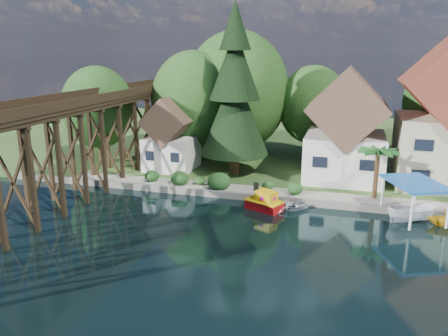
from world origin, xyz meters
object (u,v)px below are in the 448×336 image
Objects in this scene: boat_canopy at (413,205)px; conifer at (235,93)px; trestle_bridge at (79,138)px; tugboat at (265,202)px; boat_white_a at (289,204)px; palm_tree at (378,153)px; boat_yellow at (447,217)px; shed at (171,139)px; house_left at (346,133)px; house_center at (446,123)px.

conifer is at bearing 154.16° from boat_canopy.
trestle_bridge is 7.32× the size of boat_canopy.
boat_white_a is at bearing 23.02° from tugboat.
palm_tree reaches higher than boat_yellow.
conifer reaches higher than tugboat.
boat_canopy is at bearing -25.84° from conifer.
shed is 8.60m from conifer.
shed is 24.90m from boat_canopy.
tugboat is at bearing -177.39° from boat_canopy.
shed is at bearing 168.24° from palm_tree.
boat_white_a is at bearing -114.35° from house_left.
trestle_bridge is 5.63× the size of shed.
house_center is at bearing -71.47° from boat_white_a.
palm_tree is 8.74m from boat_white_a.
shed is (-18.00, -1.50, -1.31)m from house_left.
shed is 27.33m from boat_yellow.
palm_tree is at bearing 50.86° from boat_yellow.
tugboat is (-6.09, -9.94, -4.47)m from house_left.
conifer is at bearing 119.92° from tugboat.
palm_tree is at bearing 24.76° from tugboat.
tugboat is at bearing 88.89° from boat_yellow.
palm_tree is 0.77× the size of boat_canopy.
trestle_bridge is at bearing -177.00° from tugboat.
palm_tree is 5.48m from boat_canopy.
trestle_bridge is at bearing -177.16° from boat_canopy.
house_center is 11.65m from boat_canopy.
shed is at bearing 61.81° from trestle_bridge.
house_left is 11.52m from boat_canopy.
boat_canopy is at bearing 82.01° from boat_yellow.
tugboat is 0.96× the size of boat_white_a.
house_left reaches higher than palm_tree.
house_left is at bearing 120.22° from boat_canopy.
tugboat is (-15.09, -10.44, -5.75)m from house_center.
boat_white_a is at bearing -154.75° from palm_tree.
boat_yellow is at bearing -36.87° from palm_tree.
boat_yellow is at bearing 1.17° from tugboat.
house_left reaches higher than tugboat.
trestle_bridge is 16.13× the size of boat_yellow.
conifer reaches higher than house_left.
boat_white_a is 12.04m from boat_yellow.
trestle_bridge is at bearing -169.05° from palm_tree.
shed reaches higher than tugboat.
conifer is (7.02, 0.06, 4.98)m from shed.
house_center is 5.07× the size of boat_yellow.
house_center is 2.97× the size of palm_tree.
palm_tree is (20.81, -4.33, 0.75)m from shed.
boat_canopy is 2.53m from boat_yellow.
house_center reaches higher than palm_tree.
conifer reaches higher than boat_canopy.
boat_white_a is at bearing 85.09° from boat_yellow.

